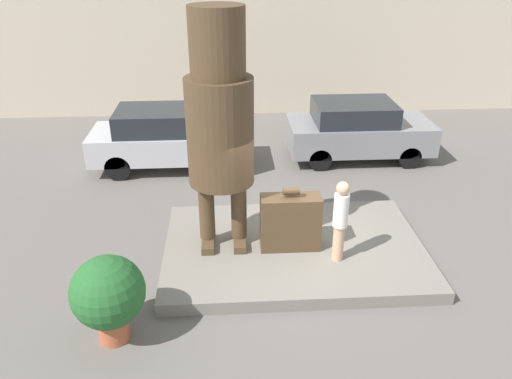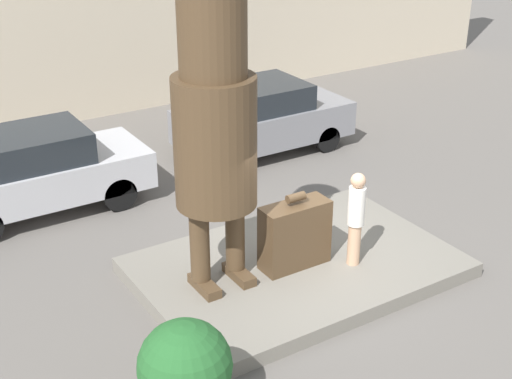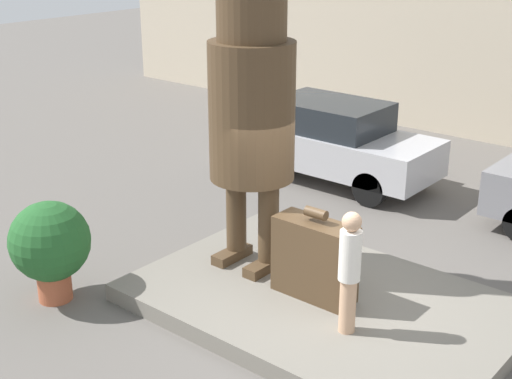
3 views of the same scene
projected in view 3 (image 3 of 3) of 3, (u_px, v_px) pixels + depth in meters
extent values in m
plane|color=#605B56|center=(322.00, 311.00, 9.92)|extent=(60.00, 60.00, 0.00)
cube|color=slate|center=(322.00, 303.00, 9.88)|extent=(5.13, 3.44, 0.25)
cube|color=#4C3823|center=(232.00, 255.00, 10.86)|extent=(0.24, 0.70, 0.15)
cube|color=#4C3823|center=(264.00, 266.00, 10.49)|extent=(0.24, 0.70, 0.15)
cylinder|color=#4C3823|center=(236.00, 211.00, 10.69)|extent=(0.30, 0.30, 1.22)
cylinder|color=#4C3823|center=(268.00, 222.00, 10.32)|extent=(0.30, 0.30, 1.22)
cylinder|color=#4C3823|center=(252.00, 111.00, 9.95)|extent=(1.22, 1.22, 1.96)
cube|color=#4C3823|center=(315.00, 259.00, 9.64)|extent=(1.15, 0.46, 1.10)
cylinder|color=#4C3823|center=(316.00, 213.00, 9.41)|extent=(0.32, 0.14, 0.14)
cylinder|color=tan|center=(348.00, 305.00, 8.86)|extent=(0.21, 0.21, 0.73)
cylinder|color=white|center=(350.00, 255.00, 8.62)|extent=(0.27, 0.27, 0.65)
sphere|color=tan|center=(352.00, 222.00, 8.46)|extent=(0.24, 0.24, 0.24)
cube|color=#B7B7BC|center=(336.00, 148.00, 14.68)|extent=(4.17, 1.76, 0.73)
cube|color=#1E2328|center=(329.00, 115.00, 14.57)|extent=(2.30, 1.58, 0.59)
cylinder|color=black|center=(410.00, 168.00, 14.60)|extent=(0.68, 0.18, 0.68)
cylinder|color=black|center=(369.00, 189.00, 13.47)|extent=(0.68, 0.18, 0.68)
cylinder|color=black|center=(307.00, 145.00, 16.15)|extent=(0.68, 0.18, 0.68)
cylinder|color=black|center=(263.00, 162.00, 15.02)|extent=(0.68, 0.18, 0.68)
cylinder|color=#AD5638|center=(55.00, 286.00, 10.17)|extent=(0.48, 0.48, 0.43)
sphere|color=#235B28|center=(50.00, 241.00, 9.93)|extent=(1.14, 1.14, 1.14)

